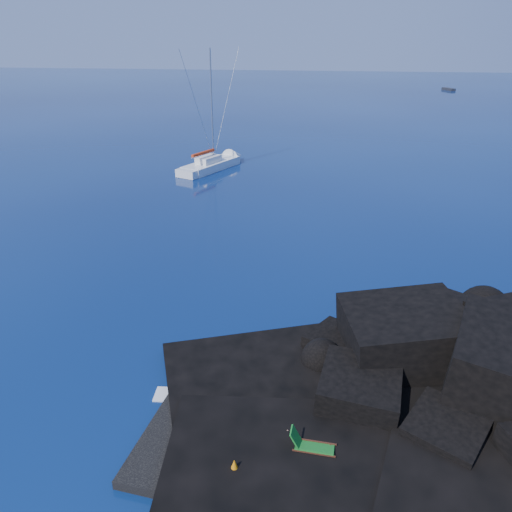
{
  "coord_description": "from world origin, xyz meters",
  "views": [
    {
      "loc": [
        6.38,
        -12.98,
        13.68
      ],
      "look_at": [
        2.44,
        12.81,
        2.0
      ],
      "focal_mm": 35.0,
      "sensor_mm": 36.0,
      "label": 1
    }
  ],
  "objects": [
    {
      "name": "headland",
      "position": [
        13.0,
        3.0,
        0.0
      ],
      "size": [
        24.0,
        24.0,
        3.6
      ],
      "primitive_type": null,
      "color": "black",
      "rests_on": "ground"
    },
    {
      "name": "sunbather",
      "position": [
        4.96,
        0.86,
        0.52
      ],
      "size": [
        1.7,
        0.59,
        0.25
      ],
      "primitive_type": null,
      "rotation": [
        0.0,
        0.0,
        -0.08
      ],
      "color": "tan",
      "rests_on": "towel"
    },
    {
      "name": "distant_boat_a",
      "position": [
        35.65,
        130.24,
        0.0
      ],
      "size": [
        2.97,
        4.47,
        0.57
      ],
      "primitive_type": "cube",
      "rotation": [
        0.0,
        0.0,
        0.42
      ],
      "color": "#25262A",
      "rests_on": "ground"
    },
    {
      "name": "deck_chair",
      "position": [
        6.42,
        0.12,
        0.87
      ],
      "size": [
        1.55,
        0.75,
        1.04
      ],
      "primitive_type": null,
      "rotation": [
        0.0,
        0.0,
        -0.06
      ],
      "color": "#197324",
      "rests_on": "beach"
    },
    {
      "name": "ground",
      "position": [
        0.0,
        0.0,
        0.0
      ],
      "size": [
        400.0,
        400.0,
        0.0
      ],
      "primitive_type": "plane",
      "color": "#04123E",
      "rests_on": "ground"
    },
    {
      "name": "sailboat",
      "position": [
        -6.61,
        39.59,
        0.0
      ],
      "size": [
        7.0,
        11.89,
        12.45
      ],
      "primitive_type": null,
      "rotation": [
        0.0,
        0.0,
        -0.41
      ],
      "color": "white",
      "rests_on": "ground"
    },
    {
      "name": "beach",
      "position": [
        4.5,
        0.5,
        0.0
      ],
      "size": [
        9.08,
        6.86,
        0.7
      ],
      "primitive_type": "cube",
      "rotation": [
        0.0,
        0.0,
        -0.1
      ],
      "color": "black",
      "rests_on": "ground"
    },
    {
      "name": "marker_cone",
      "position": [
        3.85,
        -1.12,
        0.66
      ],
      "size": [
        0.47,
        0.47,
        0.62
      ],
      "primitive_type": "cone",
      "rotation": [
        0.0,
        0.0,
        0.16
      ],
      "color": "orange",
      "rests_on": "beach"
    },
    {
      "name": "towel",
      "position": [
        4.96,
        0.86,
        0.37
      ],
      "size": [
        1.82,
        0.98,
        0.05
      ],
      "primitive_type": "cube",
      "rotation": [
        0.0,
        0.0,
        -0.08
      ],
      "color": "silver",
      "rests_on": "beach"
    },
    {
      "name": "surf_foam",
      "position": [
        5.0,
        5.0,
        0.0
      ],
      "size": [
        10.0,
        8.0,
        0.06
      ],
      "primitive_type": null,
      "color": "white",
      "rests_on": "ground"
    }
  ]
}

